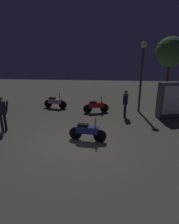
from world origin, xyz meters
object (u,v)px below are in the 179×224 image
Objects in this scene: streetlamp_near at (142,68)px; kiosk_billboard at (171,100)px; motorcycle_red_parked_left at (96,106)px; motorcycle_blue_foreground at (87,131)px; motorcycle_pink_parked_right at (55,102)px; person_rider_beside at (2,110)px; person_bystander_far at (125,101)px.

kiosk_billboard is (1.65, -1.03, -1.76)m from streetlamp_near.
kiosk_billboard is (4.45, -0.46, 0.61)m from motorcycle_red_parked_left.
motorcycle_pink_parked_right is (-2.74, 4.90, 0.00)m from motorcycle_blue_foreground.
person_rider_beside is (-1.43, -4.22, 0.62)m from motorcycle_pink_parked_right.
person_rider_beside is at bearing -179.63° from motorcycle_blue_foreground.
motorcycle_blue_foreground is 4.11m from motorcycle_red_parked_left.
motorcycle_blue_foreground is 5.61m from motorcycle_pink_parked_right.
person_rider_beside is at bearing -156.39° from motorcycle_red_parked_left.
motorcycle_red_parked_left is at bearing -5.86° from motorcycle_pink_parked_right.
motorcycle_red_parked_left is at bearing -6.34° from person_bystander_far.
kiosk_billboard is at bearing -108.55° from person_rider_beside.
motorcycle_pink_parked_right is 0.94× the size of person_rider_beside.
person_bystander_far reaches higher than motorcycle_pink_parked_right.
kiosk_billboard is (2.68, 0.22, 0.08)m from person_bystander_far.
streetlamp_near is (1.03, 1.25, 1.83)m from person_bystander_far.
motorcycle_pink_parked_right is 0.38× the size of streetlamp_near.
kiosk_billboard reaches higher than motorcycle_blue_foreground.
person_rider_beside is at bearing 1.17° from kiosk_billboard.
person_rider_beside is 1.07× the size of person_bystander_far.
kiosk_billboard is (7.34, -1.25, 0.61)m from motorcycle_pink_parked_right.
motorcycle_blue_foreground is at bearing 75.41° from person_bystander_far.
motorcycle_pink_parked_right is 4.50m from person_rider_beside.
motorcycle_blue_foreground is 3.96m from person_bystander_far.
person_bystander_far is 2.45m from streetlamp_near.
person_rider_beside is at bearing -99.19° from motorcycle_pink_parked_right.
kiosk_billboard is (8.77, 2.97, -0.01)m from person_rider_beside.
person_rider_beside reaches higher than motorcycle_red_parked_left.
motorcycle_blue_foreground is 4.27m from person_rider_beside.
streetlamp_near is (2.80, 0.57, 2.37)m from motorcycle_red_parked_left.
motorcycle_blue_foreground is 1.00× the size of motorcycle_pink_parked_right.
person_bystander_far is (4.66, -1.48, 0.54)m from motorcycle_pink_parked_right.
motorcycle_pink_parked_right is at bearing 128.88° from motorcycle_blue_foreground.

